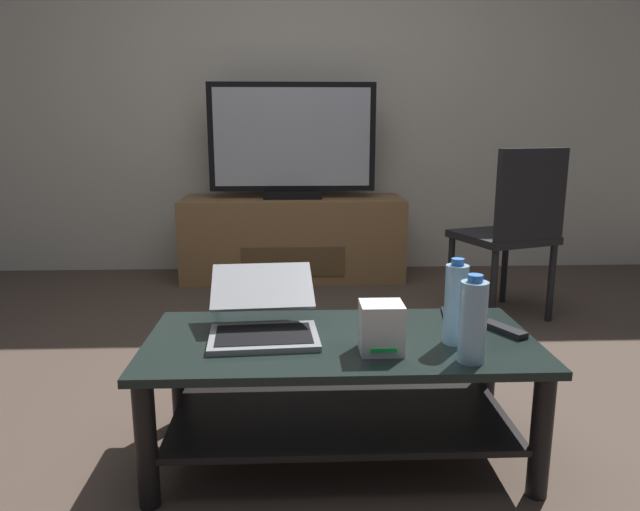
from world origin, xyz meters
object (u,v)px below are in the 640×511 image
at_px(media_cabinet, 293,238).
at_px(coffee_table, 340,375).
at_px(router_box, 381,328).
at_px(cell_phone, 453,314).
at_px(water_bottle_near, 473,321).
at_px(laptop, 263,316).
at_px(dining_chair, 513,226).
at_px(water_bottle_far, 456,303).
at_px(tv_remote, 504,329).
at_px(television, 292,143).

bearing_deg(media_cabinet, coffee_table, -86.14).
distance_m(router_box, cell_phone, 0.44).
bearing_deg(water_bottle_near, coffee_table, 150.46).
height_order(coffee_table, cell_phone, cell_phone).
height_order(laptop, router_box, laptop).
xyz_separation_m(router_box, cell_phone, (0.30, 0.32, -0.07)).
xyz_separation_m(dining_chair, water_bottle_far, (-0.68, -1.37, 0.00)).
bearing_deg(cell_phone, laptop, -158.26).
bearing_deg(tv_remote, router_box, 171.50).
xyz_separation_m(media_cabinet, water_bottle_far, (0.49, -2.34, 0.24)).
bearing_deg(tv_remote, water_bottle_far, 176.57).
bearing_deg(water_bottle_far, television, 101.97).
height_order(dining_chair, cell_phone, dining_chair).
xyz_separation_m(water_bottle_far, cell_phone, (0.07, 0.25, -0.12)).
relative_size(water_bottle_near, water_bottle_far, 0.95).
bearing_deg(coffee_table, router_box, -46.75).
distance_m(coffee_table, router_box, 0.25).
xyz_separation_m(media_cabinet, television, (-0.00, -0.02, 0.65)).
xyz_separation_m(water_bottle_far, tv_remote, (0.18, 0.08, -0.11)).
relative_size(television, water_bottle_near, 4.49).
xyz_separation_m(router_box, water_bottle_near, (0.24, -0.08, 0.04)).
distance_m(coffee_table, dining_chair, 1.68).
height_order(media_cabinet, water_bottle_far, water_bottle_far).
relative_size(media_cabinet, water_bottle_far, 5.80).
bearing_deg(media_cabinet, dining_chair, -39.73).
bearing_deg(cell_phone, dining_chair, 70.15).
xyz_separation_m(media_cabinet, dining_chair, (1.17, -0.98, 0.24)).
bearing_deg(television, water_bottle_near, -78.51).
height_order(coffee_table, laptop, laptop).
xyz_separation_m(cell_phone, tv_remote, (0.12, -0.17, 0.01)).
distance_m(coffee_table, water_bottle_far, 0.42).
bearing_deg(television, media_cabinet, 90.00).
height_order(dining_chair, water_bottle_near, dining_chair).
relative_size(media_cabinet, water_bottle_near, 6.08).
bearing_deg(coffee_table, media_cabinet, 93.86).
xyz_separation_m(water_bottle_near, cell_phone, (0.06, 0.40, -0.11)).
bearing_deg(tv_remote, media_cabinet, 78.90).
bearing_deg(water_bottle_far, router_box, -165.05).
bearing_deg(router_box, media_cabinet, 96.23).
xyz_separation_m(television, laptop, (-0.08, -2.21, -0.47)).
distance_m(dining_chair, water_bottle_near, 1.65).
bearing_deg(laptop, dining_chair, 44.94).
distance_m(media_cabinet, tv_remote, 2.36).
bearing_deg(router_box, cell_phone, 46.87).
bearing_deg(television, coffee_table, -86.10).
xyz_separation_m(laptop, router_box, (0.35, -0.17, 0.02)).
xyz_separation_m(coffee_table, water_bottle_far, (0.34, -0.05, 0.25)).
distance_m(water_bottle_far, cell_phone, 0.29).
xyz_separation_m(television, cell_phone, (0.56, -2.07, -0.52)).
bearing_deg(media_cabinet, router_box, -83.77).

